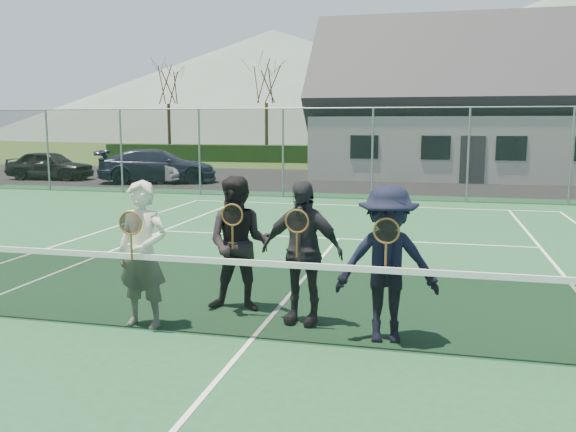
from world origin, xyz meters
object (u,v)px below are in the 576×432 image
Objects in this scene: tennis_net at (252,296)px; player_d at (387,264)px; clubhouse at (481,91)px; player_a at (143,254)px; car_c at (158,166)px; car_a at (50,165)px; car_b at (154,167)px; player_b at (239,244)px; player_c at (302,252)px.

player_d reaches higher than tennis_net.
clubhouse is 24.64m from player_a.
player_d is at bearing -166.01° from car_c.
clubhouse reaches higher than player_d.
car_a is 0.33× the size of tennis_net.
car_a is at bearing 133.40° from player_d.
tennis_net is 1.59m from player_d.
car_a is 21.96m from player_a.
player_a reaches higher than tennis_net.
car_b is at bearing 21.92° from car_c.
car_c is (0.40, -0.47, 0.09)m from car_b.
car_c is at bearing 118.81° from player_b.
player_b is 1.00× the size of player_d.
player_c is at bearing 17.58° from player_a.
player_c is at bearing -98.75° from clubhouse.
player_b reaches higher than car_a.
car_a is 20.14m from clubhouse.
tennis_net is at bearing -141.75° from car_a.
clubhouse reaches higher than player_c.
car_a is 22.69m from player_c.
player_a and player_b have the same top height.
player_d is at bearing -138.44° from car_a.
car_b is 2.11× the size of player_b.
player_b is at bearing 160.25° from player_d.
tennis_net is 0.75× the size of clubhouse.
player_b is at bearing 43.50° from player_a.
player_d is (2.94, 0.18, -0.00)m from player_a.
player_c is at bearing -124.83° from car_b.
player_c reaches higher than car_a.
car_a is at bearing 127.50° from player_a.
player_d is (11.34, -17.44, 0.29)m from car_b.
player_d is at bearing -19.75° from player_b.
car_c is 18.92m from player_a.
tennis_net is (9.83, -17.78, -0.09)m from car_b.
player_c reaches higher than car_b.
car_c is 19.72m from tennis_net.
player_b is (-4.49, -22.94, -3.07)m from clubhouse.
car_b is at bearing 123.02° from player_d.
player_d is (1.99, -0.72, -0.00)m from player_b.
player_a is (13.37, -17.42, 0.27)m from car_a.
car_a is at bearing 130.09° from tennis_net.
clubhouse reaches higher than player_a.
player_a is 2.94m from player_d.
car_a is at bearing 132.13° from player_c.
tennis_net is (9.43, -17.31, -0.17)m from car_c.
car_c is at bearing 115.00° from player_a.
player_d is at bearing 3.48° from player_a.
player_d is at bearing 12.82° from tennis_net.
clubhouse is 8.67× the size of player_b.
player_a is at bearing -162.42° from player_c.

